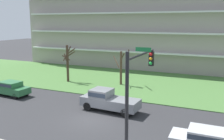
# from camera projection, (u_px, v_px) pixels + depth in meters

# --- Properties ---
(ground) EXTENTS (160.00, 160.00, 0.00)m
(ground) POSITION_uv_depth(u_px,v_px,m) (91.00, 119.00, 21.15)
(ground) COLOR #2D2D30
(grass_lawn_strip) EXTENTS (80.00, 16.00, 0.08)m
(grass_lawn_strip) POSITION_uv_depth(u_px,v_px,m) (142.00, 83.00, 33.70)
(grass_lawn_strip) COLOR #477238
(grass_lawn_strip) RESTS_ON ground
(apartment_building) EXTENTS (51.26, 12.90, 15.83)m
(apartment_building) POSITION_uv_depth(u_px,v_px,m) (167.00, 23.00, 44.74)
(apartment_building) COLOR #9E938C
(apartment_building) RESTS_ON ground
(tree_far_left) EXTENTS (1.72, 1.63, 5.01)m
(tree_far_left) POSITION_uv_depth(u_px,v_px,m) (68.00, 62.00, 33.82)
(tree_far_left) COLOR #423023
(tree_far_left) RESTS_ON ground
(tree_left) EXTENTS (2.37, 2.35, 4.73)m
(tree_left) POSITION_uv_depth(u_px,v_px,m) (121.00, 66.00, 32.16)
(tree_left) COLOR #4C3828
(tree_left) RESTS_ON ground
(sedan_green_near_left) EXTENTS (4.49, 2.03, 1.57)m
(sedan_green_near_left) POSITION_uv_depth(u_px,v_px,m) (11.00, 88.00, 27.86)
(sedan_green_near_left) COLOR #2D6B3D
(sedan_green_near_left) RESTS_ON ground
(sedan_silver_center_left) EXTENTS (4.41, 1.82, 1.57)m
(sedan_silver_center_left) POSITION_uv_depth(u_px,v_px,m) (207.00, 140.00, 15.51)
(sedan_silver_center_left) COLOR #B7BABF
(sedan_silver_center_left) RESTS_ON ground
(pickup_gray_center_right) EXTENTS (5.49, 2.25, 1.95)m
(pickup_gray_center_right) POSITION_uv_depth(u_px,v_px,m) (108.00, 100.00, 23.07)
(pickup_gray_center_right) COLOR slate
(pickup_gray_center_right) RESTS_ON ground
(traffic_signal_mast) EXTENTS (0.90, 4.65, 6.68)m
(traffic_signal_mast) POSITION_uv_depth(u_px,v_px,m) (137.00, 89.00, 13.46)
(traffic_signal_mast) COLOR black
(traffic_signal_mast) RESTS_ON ground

